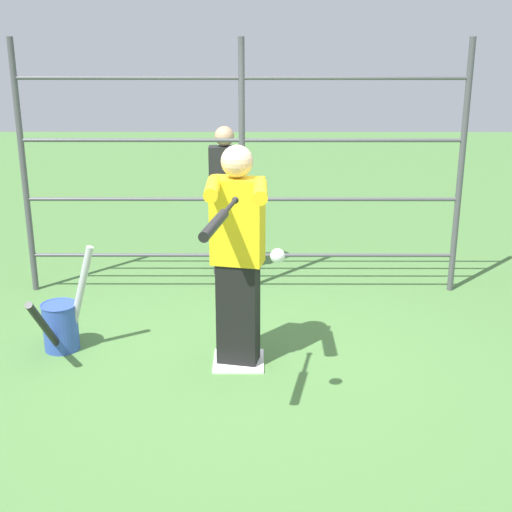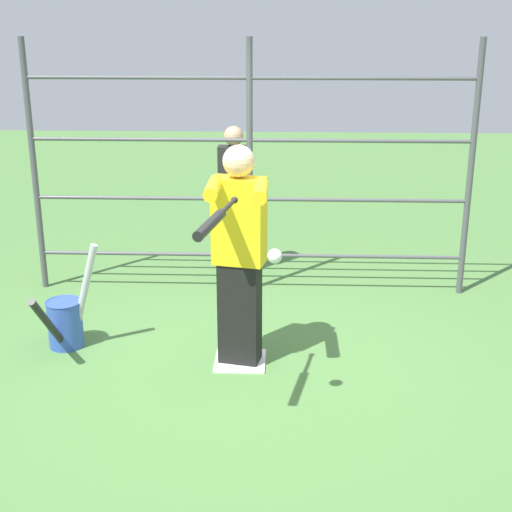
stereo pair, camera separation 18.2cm
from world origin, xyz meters
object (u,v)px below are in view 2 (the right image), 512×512
Objects in this scene: bat_bucket at (66,321)px; bystander_behind_fence at (234,198)px; baseball_bat_swinging at (213,221)px; softball_in_flight at (275,256)px; batter at (239,251)px.

bat_bucket is 2.38m from bystander_behind_fence.
baseball_bat_swinging is 8.57× the size of softball_in_flight.
baseball_bat_swinging is at bearing 139.48° from bat_bucket.
bystander_behind_fence is at bearing -84.97° from batter.
softball_in_flight is at bearing 99.03° from bystander_behind_fence.
baseball_bat_swinging is at bearing 20.37° from softball_in_flight.
bat_bucket is at bearing 56.55° from bystander_behind_fence.
batter reaches higher than baseball_bat_swinging.
baseball_bat_swinging is (0.10, 0.93, 0.50)m from batter.
bystander_behind_fence reaches higher than bat_bucket.
softball_in_flight reaches higher than bat_bucket.
batter is 1.64m from bat_bucket.
baseball_bat_swinging reaches higher than softball_in_flight.
bat_bucket is at bearing -9.04° from batter.
baseball_bat_swinging is 0.91× the size of bat_bucket.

